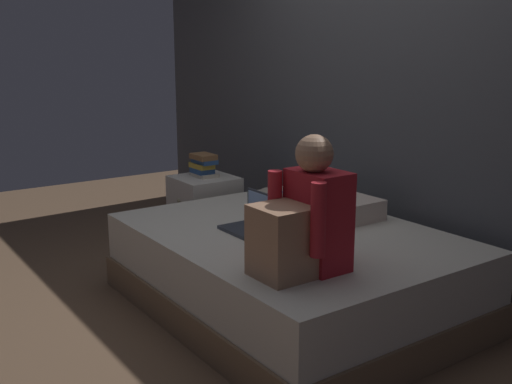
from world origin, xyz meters
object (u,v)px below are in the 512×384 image
person_sitting (304,221)px  clothes_pile (276,196)px  nightstand (205,212)px  laptop (254,222)px  pillow (335,205)px  bed (290,270)px  book_stack (203,165)px

person_sitting → clothes_pile: bearing=148.5°
nightstand → person_sitting: (1.85, -0.54, 0.45)m
laptop → clothes_pile: (-0.45, 0.50, -0.00)m
laptop → pillow: laptop is taller
bed → person_sitting: (0.55, -0.36, 0.49)m
person_sitting → laptop: person_sitting is taller
person_sitting → pillow: person_sitting is taller
pillow → clothes_pile: 0.48m
nightstand → clothes_pile: bearing=12.3°
clothes_pile → pillow: bearing=13.5°
bed → laptop: (-0.13, -0.17, 0.30)m
person_sitting → pillow: (-0.66, 0.81, -0.19)m
clothes_pile → laptop: bearing=-48.1°
laptop → pillow: 0.62m
pillow → clothes_pile: size_ratio=2.11×
nightstand → book_stack: book_stack is taller
person_sitting → bed: bearing=146.9°
laptop → clothes_pile: bearing=131.9°
clothes_pile → person_sitting: bearing=-31.5°
bed → laptop: bearing=-127.7°
nightstand → laptop: laptop is taller
clothes_pile → book_stack: bearing=-168.0°
bed → nightstand: (-1.30, 0.18, 0.04)m
nightstand → pillow: (1.19, 0.27, 0.27)m
nightstand → pillow: size_ratio=1.00×
pillow → clothes_pile: pillow is taller
person_sitting → clothes_pile: person_sitting is taller
person_sitting → clothes_pile: (-1.13, 0.69, -0.20)m
nightstand → clothes_pile: 0.78m
laptop → nightstand: bearing=163.4°
pillow → bed: bearing=-75.9°
bed → nightstand: nightstand is taller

